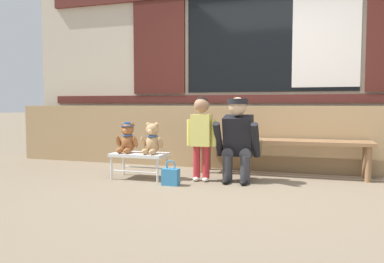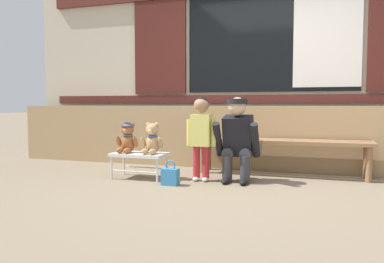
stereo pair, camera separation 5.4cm
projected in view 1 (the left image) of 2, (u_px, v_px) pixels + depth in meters
name	position (u px, v px, depth m)	size (l,w,h in m)	color
ground_plane	(245.00, 192.00, 3.88)	(60.00, 60.00, 0.00)	#756651
brick_low_wall	(264.00, 138.00, 5.20)	(7.55, 0.25, 0.85)	tan
shop_facade	(270.00, 43.00, 5.59)	(7.71, 0.26, 3.50)	beige
wooden_bench_long	(281.00, 145.00, 4.78)	(2.10, 0.40, 0.44)	#8E6642
small_display_bench	(140.00, 156.00, 4.57)	(0.64, 0.36, 0.30)	silver
teddy_bear_with_hat	(127.00, 138.00, 4.61)	(0.28, 0.27, 0.36)	#93562D
teddy_bear_plain	(152.00, 140.00, 4.51)	(0.28, 0.26, 0.36)	tan
child_standing	(201.00, 129.00, 4.40)	(0.35, 0.18, 0.96)	#B7282D
adult_crouching	(239.00, 139.00, 4.38)	(0.50, 0.49, 0.95)	#333338
handbag_on_ground	(171.00, 176.00, 4.20)	(0.18, 0.11, 0.27)	teal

